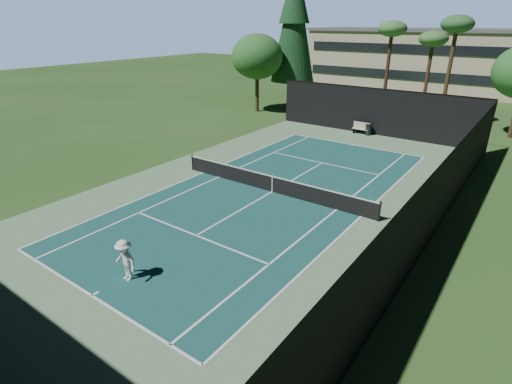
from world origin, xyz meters
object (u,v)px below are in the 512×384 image
tennis_net (272,183)px  park_bench (361,128)px  tennis_ball_c (335,197)px  player (125,260)px  trash_bin (368,130)px  tennis_ball_d (243,167)px  tennis_ball_b (274,167)px

tennis_net → park_bench: size_ratio=8.60×
tennis_ball_c → player: bearing=-104.6°
tennis_net → trash_bin: (-0.21, 15.52, -0.08)m
player → park_bench: player is taller
tennis_net → tennis_ball_d: bearing=149.7°
player → tennis_ball_d: 13.45m
tennis_ball_d → park_bench: 13.62m
player → tennis_ball_d: size_ratio=26.96×
player → tennis_net: bearing=94.1°
tennis_ball_c → tennis_net: bearing=-155.5°
player → tennis_ball_d: (-4.17, 12.76, -0.83)m
tennis_ball_c → park_bench: (-4.24, 14.05, 0.52)m
player → tennis_ball_b: bearing=102.9°
tennis_net → tennis_ball_d: (-3.96, 2.31, -0.53)m
tennis_net → tennis_ball_b: tennis_net is taller
park_bench → trash_bin: size_ratio=1.59×
tennis_ball_b → trash_bin: size_ratio=0.06×
tennis_net → park_bench: bearing=93.3°
tennis_ball_c → trash_bin: 14.45m
tennis_ball_b → tennis_ball_d: 2.14m
trash_bin → tennis_ball_b: bearing=-99.7°
tennis_net → tennis_ball_b: bearing=122.0°
tennis_net → tennis_ball_b: size_ratio=210.15×
park_bench → tennis_ball_c: bearing=-73.2°
player → tennis_ball_b: player is taller
tennis_ball_c → tennis_ball_d: 7.33m
tennis_ball_d → trash_bin: size_ratio=0.07×
tennis_ball_b → player: bearing=-80.0°
player → park_bench: 26.04m
tennis_ball_b → tennis_ball_c: tennis_ball_b is taller
tennis_net → trash_bin: size_ratio=13.65×
tennis_ball_c → tennis_ball_d: (-7.28, 0.79, 0.00)m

